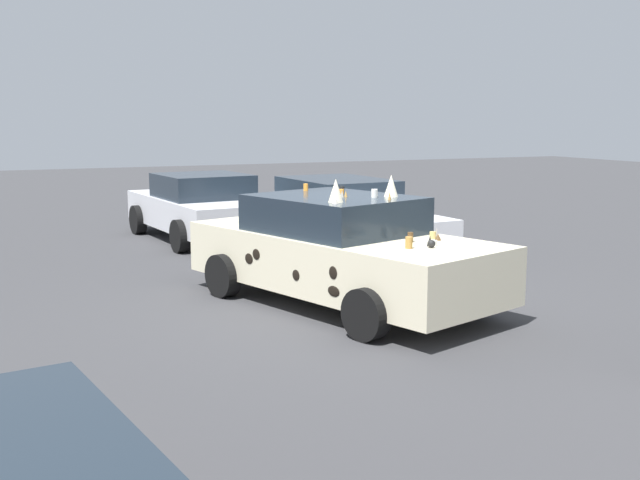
# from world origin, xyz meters

# --- Properties ---
(ground_plane) EXTENTS (60.00, 60.00, 0.00)m
(ground_plane) POSITION_xyz_m (0.00, 0.00, 0.00)
(ground_plane) COLOR #38383A
(art_car_decorated) EXTENTS (4.89, 3.10, 1.75)m
(art_car_decorated) POSITION_xyz_m (0.02, 0.01, 0.73)
(art_car_decorated) COLOR beige
(art_car_decorated) RESTS_ON ground
(parked_sedan_row_back_far) EXTENTS (4.45, 2.41, 1.36)m
(parked_sedan_row_back_far) POSITION_xyz_m (6.16, 0.22, 0.68)
(parked_sedan_row_back_far) COLOR silver
(parked_sedan_row_back_far) RESTS_ON ground
(parked_sedan_near_left) EXTENTS (4.58, 2.16, 1.38)m
(parked_sedan_near_left) POSITION_xyz_m (3.30, -1.69, 0.70)
(parked_sedan_near_left) COLOR white
(parked_sedan_near_left) RESTS_ON ground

